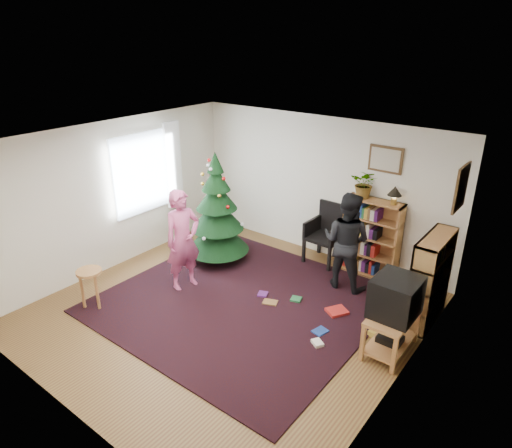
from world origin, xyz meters
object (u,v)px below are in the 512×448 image
Objects in this scene: tv_stand at (391,329)px; crt_tv at (396,297)px; person_by_chair at (346,241)px; picture_right at (461,188)px; stool at (90,279)px; table_lamp at (395,192)px; potted_plant at (365,184)px; armchair at (328,230)px; bookshelf_back at (371,236)px; christmas_tree at (217,217)px; person_standing at (183,240)px; picture_back at (386,159)px; bookshelf_right at (430,278)px.

tv_stand is 1.45× the size of crt_tv.
crt_tv is 0.37× the size of person_by_chair.
picture_right reaches higher than tv_stand.
table_lamp reaches higher than stool.
potted_plant is at bearing 159.35° from picture_right.
armchair is at bearing -48.17° from person_by_chair.
bookshelf_back is at bearing 51.41° from stool.
potted_plant is at bearing 126.70° from crt_tv.
tv_stand is 1.71m from person_by_chair.
christmas_tree is 1.22× the size of person_standing.
picture_right is 1.04× the size of crt_tv.
person_by_chair is 5.34× the size of table_lamp.
person_by_chair is at bearing 14.15° from christmas_tree.
stool is (-2.82, -3.61, -1.48)m from picture_back.
person_by_chair is at bearing 138.62° from crt_tv.
tv_stand is (-0.12, -0.96, -0.34)m from bookshelf_right.
stool is at bearing -131.49° from table_lamp.
person_standing is at bearing -133.69° from bookshelf_back.
picture_back is 0.95× the size of crt_tv.
tv_stand is 2.82× the size of table_lamp.
picture_right is at bearing -28.69° from picture_back.
person_by_chair is (-1.23, 1.09, -0.01)m from crt_tv.
picture_back reaches higher than table_lamp.
bookshelf_back is (2.31, 1.22, -0.16)m from christmas_tree.
picture_right is at bearing -20.65° from potted_plant.
picture_right is at bearing -33.76° from bookshelf_right.
bookshelf_right is 1.37m from person_by_chair.
tv_stand is at bearing 134.80° from person_by_chair.
potted_plant is at bearing 180.00° from table_lamp.
picture_back reaches higher than bookshelf_right.
christmas_tree reaches higher than bookshelf_right.
picture_right reaches higher than picture_back.
picture_back is 1.42m from person_by_chair.
bookshelf_back is 3.08m from person_standing.
person_standing is at bearing -154.93° from picture_right.
crt_tv is (-0.12, -0.96, 0.14)m from bookshelf_right.
tv_stand is at bearing -53.24° from potted_plant.
person_standing is (-2.16, -2.36, -1.14)m from picture_back.
person_by_chair is at bearing 84.81° from bookshelf_right.
table_lamp is at bearing 48.51° from stool.
armchair is 3.53× the size of table_lamp.
christmas_tree reaches higher than armchair.
armchair is (-1.89, 1.73, 0.25)m from tv_stand.
tv_stand is 0.52× the size of person_standing.
picture_right is 1.30m from table_lamp.
bookshelf_right is at bearing -32.77° from bookshelf_back.
armchair reaches higher than stool.
bookshelf_back is 0.89m from table_lamp.
picture_back is at bearing 152.52° from table_lamp.
picture_back is at bearing 52.07° from stool.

